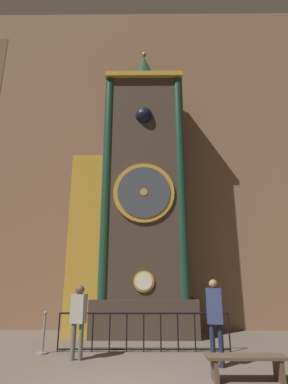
% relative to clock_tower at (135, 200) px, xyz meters
% --- Properties ---
extents(cathedral_back_wall, '(24.00, 0.32, 14.11)m').
position_rel_clock_tower_xyz_m(cathedral_back_wall, '(-0.07, 1.18, 2.52)').
color(cathedral_back_wall, '#846047').
rests_on(cathedral_back_wall, ground_plane).
extents(clock_tower, '(4.28, 1.77, 11.01)m').
position_rel_clock_tower_xyz_m(clock_tower, '(0.00, 0.00, 0.00)').
color(clock_tower, '#423328').
rests_on(clock_tower, ground_plane).
extents(railing_fence, '(4.47, 0.05, 0.95)m').
position_rel_clock_tower_xyz_m(railing_fence, '(0.33, -2.12, -4.01)').
color(railing_fence, black).
rests_on(railing_fence, ground_plane).
extents(visitor_near, '(0.39, 0.30, 1.66)m').
position_rel_clock_tower_xyz_m(visitor_near, '(-1.22, -2.92, -3.53)').
color(visitor_near, '#58554F').
rests_on(visitor_near, ground_plane).
extents(visitor_far, '(0.39, 0.30, 1.79)m').
position_rel_clock_tower_xyz_m(visitor_far, '(1.92, -3.48, -3.46)').
color(visitor_far, '#1B213A').
rests_on(visitor_far, ground_plane).
extents(stanchion_post, '(0.28, 0.28, 0.99)m').
position_rel_clock_tower_xyz_m(stanchion_post, '(-2.20, -2.33, -4.21)').
color(stanchion_post, gray).
rests_on(stanchion_post, ground_plane).
extents(visitor_bench, '(1.47, 0.40, 0.44)m').
position_rel_clock_tower_xyz_m(visitor_bench, '(2.26, -4.37, -4.21)').
color(visitor_bench, brown).
rests_on(visitor_bench, ground_plane).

